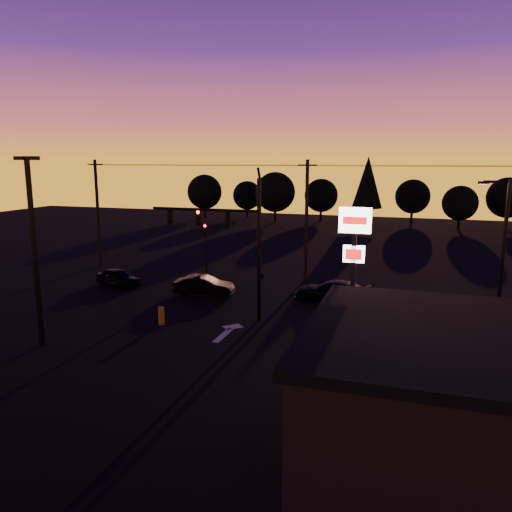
{
  "coord_description": "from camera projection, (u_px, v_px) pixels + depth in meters",
  "views": [
    {
      "loc": [
        9.72,
        -21.94,
        8.98
      ],
      "look_at": [
        1.0,
        5.0,
        3.5
      ],
      "focal_mm": 35.0,
      "sensor_mm": 36.0,
      "label": 1
    }
  ],
  "objects": [
    {
      "name": "tree_6",
      "position": [
        460.0,
        203.0,
        64.79
      ],
      "size": [
        4.54,
        4.54,
        5.71
      ],
      "color": "black",
      "rests_on": "ground"
    },
    {
      "name": "suv_parked",
      "position": [
        412.0,
        378.0,
        19.39
      ],
      "size": [
        4.05,
        4.83,
        1.23
      ],
      "primitive_type": "imported",
      "rotation": [
        0.0,
        0.0,
        0.55
      ],
      "color": "black",
      "rests_on": "ground"
    },
    {
      "name": "pylon_sign",
      "position": [
        354.0,
        247.0,
        23.49
      ],
      "size": [
        1.5,
        0.28,
        6.8
      ],
      "color": "black",
      "rests_on": "ground"
    },
    {
      "name": "car_right",
      "position": [
        332.0,
        292.0,
        31.74
      ],
      "size": [
        5.29,
        3.1,
        1.44
      ],
      "primitive_type": "imported",
      "rotation": [
        0.0,
        0.0,
        -1.8
      ],
      "color": "black",
      "rests_on": "ground"
    },
    {
      "name": "car_mid",
      "position": [
        204.0,
        286.0,
        33.5
      ],
      "size": [
        4.18,
        1.9,
        1.33
      ],
      "primitive_type": "imported",
      "rotation": [
        0.0,
        0.0,
        1.7
      ],
      "color": "black",
      "rests_on": "ground"
    },
    {
      "name": "tree_0",
      "position": [
        205.0,
        192.0,
        77.73
      ],
      "size": [
        5.36,
        5.36,
        6.74
      ],
      "color": "black",
      "rests_on": "ground"
    },
    {
      "name": "bollard",
      "position": [
        161.0,
        316.0,
        27.56
      ],
      "size": [
        0.33,
        0.33,
        0.99
      ],
      "primitive_type": "cylinder",
      "color": "#CB9017",
      "rests_on": "ground"
    },
    {
      "name": "secondary_signal",
      "position": [
        206.0,
        244.0,
        36.84
      ],
      "size": [
        0.3,
        0.31,
        4.35
      ],
      "color": "black",
      "rests_on": "ground"
    },
    {
      "name": "ground",
      "position": [
        207.0,
        341.0,
        25.14
      ],
      "size": [
        120.0,
        120.0,
        0.0
      ],
      "primitive_type": "plane",
      "color": "black",
      "rests_on": "ground"
    },
    {
      "name": "tree_1",
      "position": [
        247.0,
        195.0,
        78.83
      ],
      "size": [
        4.54,
        4.54,
        5.71
      ],
      "color": "black",
      "rests_on": "ground"
    },
    {
      "name": "tree_7",
      "position": [
        508.0,
        198.0,
        65.66
      ],
      "size": [
        5.36,
        5.36,
        6.74
      ],
      "color": "black",
      "rests_on": "ground"
    },
    {
      "name": "tree_5",
      "position": [
        413.0,
        197.0,
        72.15
      ],
      "size": [
        4.95,
        4.95,
        6.22
      ],
      "color": "black",
      "rests_on": "ground"
    },
    {
      "name": "traffic_signal_mast",
      "position": [
        232.0,
        233.0,
        27.96
      ],
      "size": [
        6.79,
        0.52,
        8.58
      ],
      "color": "black",
      "rests_on": "ground"
    },
    {
      "name": "lane_arrow",
      "position": [
        228.0,
        331.0,
        26.55
      ],
      "size": [
        1.2,
        3.1,
        0.01
      ],
      "color": "beige",
      "rests_on": "ground"
    },
    {
      "name": "power_wires",
      "position": [
        308.0,
        166.0,
        35.99
      ],
      "size": [
        36.0,
        1.22,
        0.07
      ],
      "color": "black",
      "rests_on": "ground"
    },
    {
      "name": "car_left",
      "position": [
        118.0,
        277.0,
        35.98
      ],
      "size": [
        3.92,
        2.45,
        1.25
      ],
      "primitive_type": "imported",
      "rotation": [
        0.0,
        0.0,
        1.28
      ],
      "color": "black",
      "rests_on": "ground"
    },
    {
      "name": "utility_pole_0",
      "position": [
        98.0,
        212.0,
        42.19
      ],
      "size": [
        1.4,
        0.26,
        9.0
      ],
      "color": "black",
      "rests_on": "ground"
    },
    {
      "name": "tree_4",
      "position": [
        368.0,
        182.0,
        68.88
      ],
      "size": [
        4.18,
        4.18,
        9.5
      ],
      "color": "black",
      "rests_on": "ground"
    },
    {
      "name": "parking_lot_light",
      "position": [
        34.0,
        239.0,
        23.61
      ],
      "size": [
        1.25,
        0.3,
        9.14
      ],
      "color": "black",
      "rests_on": "ground"
    },
    {
      "name": "tree_2",
      "position": [
        275.0,
        192.0,
        72.17
      ],
      "size": [
        5.77,
        5.78,
        7.26
      ],
      "color": "black",
      "rests_on": "ground"
    },
    {
      "name": "utility_pole_1",
      "position": [
        306.0,
        220.0,
        36.74
      ],
      "size": [
        1.4,
        0.26,
        9.0
      ],
      "color": "black",
      "rests_on": "ground"
    },
    {
      "name": "tree_3",
      "position": [
        321.0,
        195.0,
        74.21
      ],
      "size": [
        4.95,
        4.95,
        6.22
      ],
      "color": "black",
      "rests_on": "ground"
    },
    {
      "name": "streetlight",
      "position": [
        501.0,
        251.0,
        25.23
      ],
      "size": [
        1.55,
        0.35,
        8.0
      ],
      "color": "black",
      "rests_on": "ground"
    }
  ]
}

